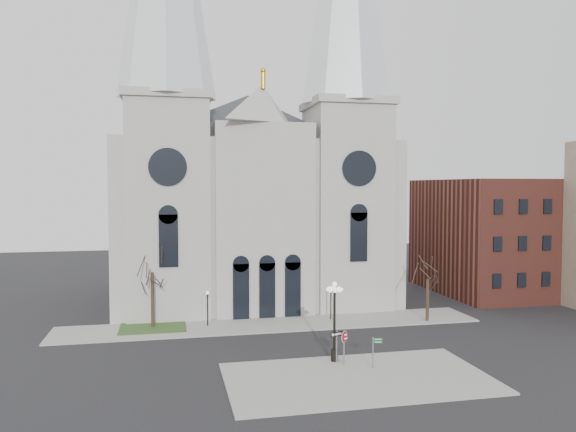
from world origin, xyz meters
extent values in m
plane|color=black|center=(0.00, 0.00, 0.00)|extent=(160.00, 160.00, 0.00)
cube|color=gray|center=(3.00, -5.00, 0.07)|extent=(18.00, 10.00, 0.14)
cube|color=gray|center=(0.00, 11.00, 0.07)|extent=(40.00, 6.00, 0.14)
cube|color=#2D4C20|center=(-11.00, 12.00, 0.09)|extent=(6.00, 5.00, 0.18)
cube|color=#9B9991|center=(0.00, 26.00, 9.00)|extent=(30.00, 24.00, 18.00)
pyramid|color=#2D3035|center=(0.00, 26.00, 24.00)|extent=(33.00, 26.40, 6.00)
cube|color=#9B9991|center=(-9.50, 17.50, 11.00)|extent=(8.00, 8.00, 22.00)
cylinder|color=black|center=(-9.50, 13.45, 15.00)|extent=(3.60, 0.30, 3.60)
cube|color=#9B9991|center=(9.50, 17.50, 11.00)|extent=(8.00, 8.00, 22.00)
cylinder|color=black|center=(9.50, 13.45, 15.00)|extent=(3.60, 0.30, 3.60)
cube|color=#9B9991|center=(0.00, 16.00, 9.75)|extent=(10.00, 5.00, 19.50)
pyramid|color=#9B9991|center=(0.00, 16.00, 21.50)|extent=(11.00, 5.00, 4.00)
cube|color=brown|center=(30.00, 22.00, 7.00)|extent=(14.00, 18.00, 14.00)
cylinder|color=black|center=(-11.00, 12.00, 2.62)|extent=(0.32, 0.32, 5.25)
cylinder|color=black|center=(15.00, 9.00, 2.10)|extent=(0.32, 0.32, 4.20)
cylinder|color=black|center=(-6.00, 11.50, 1.64)|extent=(0.12, 0.12, 3.00)
sphere|color=white|center=(-6.00, 11.50, 3.24)|extent=(0.32, 0.32, 0.32)
cylinder|color=black|center=(6.00, 11.50, 1.64)|extent=(0.12, 0.12, 3.00)
sphere|color=white|center=(6.00, 11.50, 3.24)|extent=(0.32, 0.32, 0.32)
cylinder|color=slate|center=(2.88, -2.28, 1.37)|extent=(0.10, 0.10, 2.46)
cylinder|color=#AD0B1A|center=(2.88, -2.28, 2.23)|extent=(0.80, 0.38, 0.86)
cylinder|color=white|center=(2.88, -2.28, 2.23)|extent=(0.85, 0.39, 0.92)
cube|color=white|center=(2.88, -2.28, 2.37)|extent=(0.44, 0.21, 0.11)
cube|color=white|center=(2.88, -2.28, 2.09)|extent=(0.50, 0.23, 0.11)
cylinder|color=black|center=(2.46, -1.27, 2.78)|extent=(0.18, 0.18, 5.27)
cylinder|color=black|center=(2.46, -1.27, 0.60)|extent=(0.50, 0.50, 0.92)
sphere|color=white|center=(2.46, -1.27, 5.93)|extent=(0.37, 0.37, 0.37)
cylinder|color=slate|center=(2.55, -1.55, 1.34)|extent=(0.10, 0.10, 2.40)
cube|color=black|center=(2.55, -1.55, 2.25)|extent=(1.01, 0.38, 0.34)
cylinder|color=slate|center=(4.71, -3.35, 1.26)|extent=(0.09, 0.09, 2.24)
cube|color=#0E6228|center=(5.06, -3.42, 2.23)|extent=(0.62, 0.16, 0.15)
cube|color=#0E6228|center=(5.06, -3.42, 2.02)|extent=(0.62, 0.16, 0.15)
camera|label=1|loc=(-9.63, -40.76, 13.14)|focal=35.00mm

